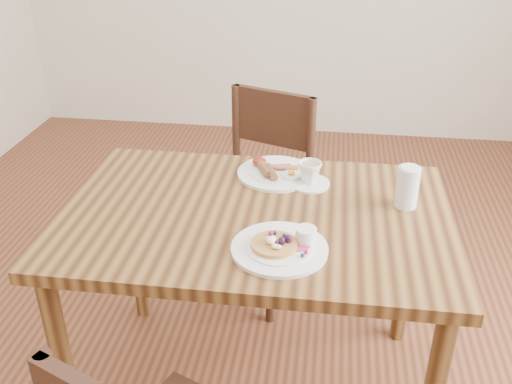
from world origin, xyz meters
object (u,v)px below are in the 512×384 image
dining_table (256,239)px  chair_far (259,186)px  pancake_plate (282,246)px  breakfast_plate (275,172)px  teacup_saucer (309,175)px  water_glass (407,187)px

dining_table → chair_far: size_ratio=1.36×
dining_table → pancake_plate: pancake_plate is taller
chair_far → breakfast_plate: size_ratio=3.26×
breakfast_plate → teacup_saucer: (0.12, -0.05, 0.02)m
pancake_plate → teacup_saucer: size_ratio=1.93×
chair_far → teacup_saucer: chair_far is taller
breakfast_plate → teacup_saucer: bearing=-24.0°
water_glass → pancake_plate: bearing=-140.4°
dining_table → water_glass: (0.46, 0.10, 0.17)m
dining_table → water_glass: bearing=12.6°
dining_table → chair_far: (-0.08, 0.65, -0.16)m
chair_far → breakfast_plate: bearing=125.9°
breakfast_plate → teacup_saucer: 0.14m
chair_far → pancake_plate: bearing=122.0°
dining_table → teacup_saucer: size_ratio=8.57×
breakfast_plate → water_glass: 0.46m
teacup_saucer → chair_far: bearing=117.5°
chair_far → pancake_plate: chair_far is taller
pancake_plate → breakfast_plate: 0.46m
chair_far → pancake_plate: (0.18, -0.84, 0.27)m
dining_table → chair_far: 0.67m
chair_far → teacup_saucer: size_ratio=6.29×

